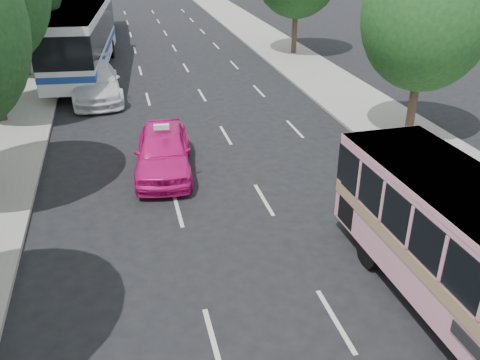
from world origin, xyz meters
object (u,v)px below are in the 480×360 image
object	(u,v)px
white_pickup	(95,82)
tour_coach_front	(81,35)
pink_taxi	(163,151)
tour_coach_rear	(95,10)

from	to	relation	value
white_pickup	tour_coach_front	size ratio (longest dim) A/B	0.45
pink_taxi	tour_coach_rear	xyz separation A→B (m)	(-2.50, 26.92, 1.25)
white_pickup	tour_coach_rear	size ratio (longest dim) A/B	0.52
white_pickup	tour_coach_front	world-z (taller)	tour_coach_front
pink_taxi	tour_coach_front	world-z (taller)	tour_coach_front
pink_taxi	white_pickup	size ratio (longest dim) A/B	0.81
white_pickup	tour_coach_rear	distance (m)	17.13
pink_taxi	white_pickup	world-z (taller)	white_pickup
tour_coach_front	tour_coach_rear	distance (m)	11.93
tour_coach_front	tour_coach_rear	world-z (taller)	tour_coach_front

